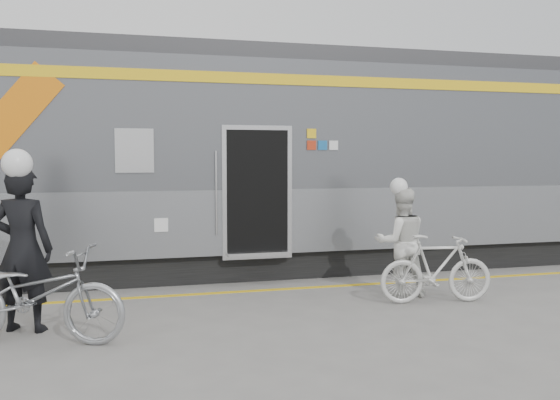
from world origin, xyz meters
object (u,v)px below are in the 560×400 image
object	(u,v)px
bicycle_left	(35,295)
bicycle_right	(436,269)
man	(23,249)
woman	(401,242)

from	to	relation	value
bicycle_left	bicycle_right	distance (m)	5.46
man	woman	size ratio (longest dim) A/B	1.22
woman	bicycle_right	world-z (taller)	woman
woman	bicycle_left	bearing A→B (deg)	19.62
woman	bicycle_right	xyz separation A→B (m)	(0.30, -0.55, -0.33)
man	bicycle_right	bearing A→B (deg)	-160.61
man	woman	distance (m)	5.36
bicycle_left	woman	world-z (taller)	woman
woman	bicycle_right	distance (m)	0.71
bicycle_left	bicycle_right	xyz separation A→B (m)	(5.43, 0.52, -0.06)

